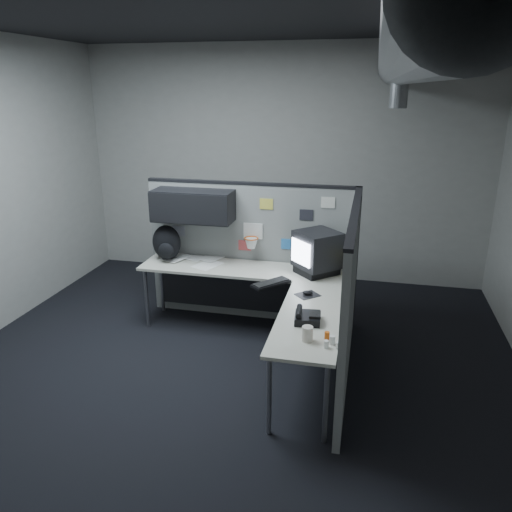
% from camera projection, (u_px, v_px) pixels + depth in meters
% --- Properties ---
extents(room, '(5.62, 5.62, 3.22)m').
position_uv_depth(room, '(290.00, 157.00, 4.04)').
color(room, black).
rests_on(room, ground).
extents(partition_back, '(2.44, 0.42, 1.63)m').
position_uv_depth(partition_back, '(235.00, 238.00, 5.71)').
color(partition_back, gray).
rests_on(partition_back, ground).
extents(partition_right, '(0.07, 2.23, 1.63)m').
position_uv_depth(partition_right, '(350.00, 297.00, 4.54)').
color(partition_right, gray).
rests_on(partition_right, ground).
extents(desk, '(2.31, 2.11, 0.73)m').
position_uv_depth(desk, '(259.00, 289.00, 5.25)').
color(desk, beige).
rests_on(desk, ground).
extents(monitor, '(0.57, 0.57, 0.46)m').
position_uv_depth(monitor, '(317.00, 252.00, 5.29)').
color(monitor, black).
rests_on(monitor, desk).
extents(keyboard, '(0.38, 0.41, 0.04)m').
position_uv_depth(keyboard, '(271.00, 283.00, 5.04)').
color(keyboard, black).
rests_on(keyboard, desk).
extents(mouse, '(0.27, 0.27, 0.05)m').
position_uv_depth(mouse, '(308.00, 294.00, 4.79)').
color(mouse, black).
rests_on(mouse, desk).
extents(phone, '(0.24, 0.25, 0.11)m').
position_uv_depth(phone, '(307.00, 317.00, 4.25)').
color(phone, black).
rests_on(phone, desk).
extents(bottles, '(0.14, 0.16, 0.08)m').
position_uv_depth(bottles, '(330.00, 341.00, 3.87)').
color(bottles, silver).
rests_on(bottles, desk).
extents(cup, '(0.10, 0.10, 0.12)m').
position_uv_depth(cup, '(307.00, 334.00, 3.92)').
color(cup, beige).
rests_on(cup, desk).
extents(papers, '(0.88, 0.81, 0.02)m').
position_uv_depth(papers, '(191.00, 256.00, 5.87)').
color(papers, white).
rests_on(papers, desk).
extents(backpack, '(0.34, 0.30, 0.41)m').
position_uv_depth(backpack, '(167.00, 243.00, 5.72)').
color(backpack, black).
rests_on(backpack, desk).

